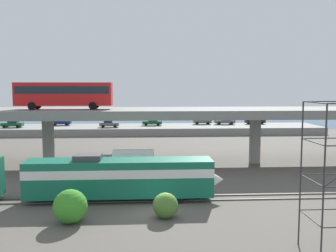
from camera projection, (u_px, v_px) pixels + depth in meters
ground_plane at (159, 214)px, 30.25m from camera, size 260.00×260.00×0.00m
rail_strip_near at (158, 201)px, 33.50m from camera, size 110.00×0.12×0.12m
rail_strip_far at (157, 196)px, 34.93m from camera, size 110.00×0.12×0.12m
train_locomotive at (129, 176)px, 33.85m from camera, size 17.64×3.04×4.18m
highway_overpass at (153, 114)px, 49.45m from camera, size 96.00×10.25×7.31m
transit_bus_on_overpass at (64, 93)px, 47.88m from camera, size 12.00×2.68×3.40m
service_truck_west at (125, 163)px, 42.37m from camera, size 6.80×2.46×3.04m
pier_parking_lot at (150, 129)px, 84.79m from camera, size 75.86×12.46×1.55m
parked_car_0 at (225, 121)px, 88.00m from camera, size 4.61×1.88×1.50m
parked_car_1 at (109, 124)px, 81.41m from camera, size 4.11×1.82×1.50m
parked_car_2 at (152, 122)px, 85.41m from camera, size 4.39×1.92×1.50m
parked_car_3 at (202, 121)px, 88.24m from camera, size 4.11×1.86×1.50m
parked_car_4 at (61, 122)px, 85.85m from camera, size 4.51×1.98×1.50m
parked_car_5 at (255, 121)px, 88.97m from camera, size 4.63×1.86×1.50m
parked_car_6 at (12, 124)px, 81.19m from camera, size 4.43×1.98×1.50m
harbor_water at (149, 123)px, 107.71m from camera, size 140.00×36.00×0.01m
shrub_left at (70, 206)px, 28.11m from camera, size 2.55×2.55×2.55m
shrub_right at (165, 205)px, 29.26m from camera, size 1.98×1.98×1.98m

